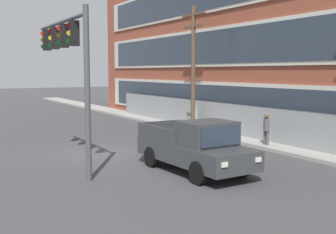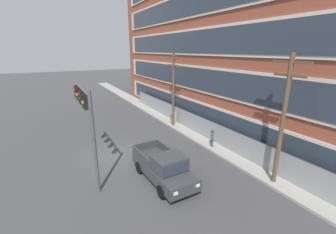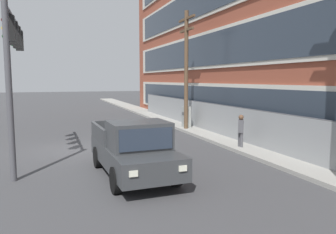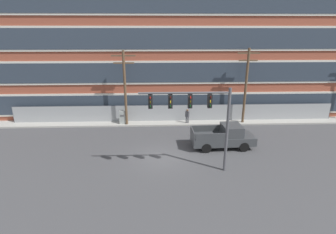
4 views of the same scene
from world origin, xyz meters
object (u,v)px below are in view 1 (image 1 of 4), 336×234
at_px(electrical_cabinet, 192,119).
at_px(pedestrian_near_cabinet, 266,128).
at_px(traffic_signal_mast, 68,52).
at_px(pickup_truck_dark_grey, 196,147).
at_px(utility_pole_near_corner, 193,63).

height_order(electrical_cabinet, pedestrian_near_cabinet, pedestrian_near_cabinet).
distance_m(traffic_signal_mast, pickup_truck_dark_grey, 6.00).
xyz_separation_m(traffic_signal_mast, pedestrian_near_cabinet, (0.46, 9.67, -3.50)).
bearing_deg(utility_pole_near_corner, electrical_cabinet, 153.98).
distance_m(electrical_cabinet, pedestrian_near_cabinet, 6.81).
xyz_separation_m(electrical_cabinet, pedestrian_near_cabinet, (6.81, -0.10, 0.19)).
bearing_deg(pedestrian_near_cabinet, traffic_signal_mast, -92.74).
xyz_separation_m(pickup_truck_dark_grey, electrical_cabinet, (-9.28, 5.90, -0.16)).
xyz_separation_m(utility_pole_near_corner, pedestrian_near_cabinet, (6.34, 0.13, -3.29)).
bearing_deg(pickup_truck_dark_grey, traffic_signal_mast, -127.20).
relative_size(pickup_truck_dark_grey, pedestrian_near_cabinet, 3.15).
distance_m(traffic_signal_mast, utility_pole_near_corner, 11.21).
xyz_separation_m(utility_pole_near_corner, electrical_cabinet, (-0.47, 0.23, -3.48)).
relative_size(utility_pole_near_corner, electrical_cabinet, 4.92).
height_order(pickup_truck_dark_grey, utility_pole_near_corner, utility_pole_near_corner).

